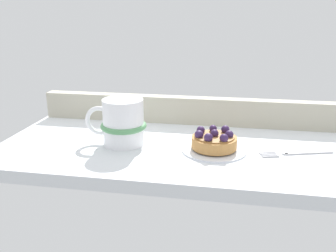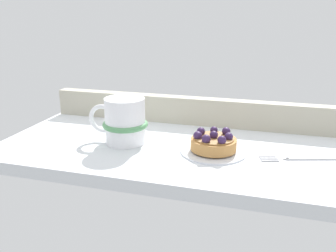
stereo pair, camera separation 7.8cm
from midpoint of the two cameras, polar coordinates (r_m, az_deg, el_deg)
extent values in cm
cube|color=silver|center=(80.22, 6.45, -4.27)|extent=(85.31, 37.32, 2.71)
cube|color=#B2AD99|center=(94.55, 8.33, 2.21)|extent=(83.61, 3.44, 6.98)
cylinder|color=silver|center=(77.50, 10.00, -3.90)|extent=(13.86, 13.86, 0.69)
cylinder|color=silver|center=(77.56, 9.99, -4.02)|extent=(7.62, 7.62, 0.35)
cylinder|color=#B77F42|center=(76.96, 10.06, -2.85)|extent=(9.60, 9.60, 2.33)
cylinder|color=olive|center=(76.51, 10.11, -1.93)|extent=(8.45, 8.45, 0.30)
sphere|color=#331E47|center=(76.28, 10.14, -1.46)|extent=(1.76, 1.76, 1.76)
sphere|color=#331E47|center=(76.13, 12.44, -1.70)|extent=(1.78, 1.78, 1.78)
sphere|color=#331E47|center=(78.68, 11.95, -0.88)|extent=(1.81, 1.81, 1.81)
sphere|color=#331E47|center=(79.13, 10.05, -0.70)|extent=(1.67, 1.67, 1.67)
sphere|color=#331E47|center=(78.19, 8.06, -0.88)|extent=(1.81, 1.81, 1.81)
sphere|color=#331E47|center=(75.51, 7.65, -1.59)|extent=(1.92, 1.92, 1.92)
sphere|color=#331E47|center=(73.53, 9.04, -2.10)|extent=(1.86, 1.86, 1.86)
sphere|color=#331E47|center=(73.51, 11.49, -2.25)|extent=(1.80, 1.80, 1.80)
cylinder|color=white|center=(80.55, -4.03, 0.80)|extent=(8.95, 8.95, 10.27)
torus|color=#569960|center=(80.80, -4.02, 0.22)|extent=(10.19, 10.19, 1.20)
torus|color=white|center=(82.53, -7.61, 1.10)|extent=(6.74, 1.00, 6.74)
cube|color=#B7B7BC|center=(79.89, 24.37, -4.66)|extent=(10.21, 3.65, 0.60)
cube|color=#B7B7BC|center=(77.85, 20.87, -4.79)|extent=(1.31, 0.88, 0.60)
cube|color=#B7B7BC|center=(77.62, 18.17, -4.56)|extent=(3.42, 1.23, 0.60)
cube|color=#B7B7BC|center=(76.98, 18.34, -4.77)|extent=(3.42, 1.23, 0.60)
cube|color=#B7B7BC|center=(76.34, 18.51, -4.98)|extent=(3.42, 1.23, 0.60)
cube|color=#B7B7BC|center=(75.70, 18.68, -5.19)|extent=(3.42, 1.23, 0.60)
camera|label=1|loc=(0.04, -87.14, 0.93)|focal=38.73mm
camera|label=2|loc=(0.04, 92.86, -0.93)|focal=38.73mm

